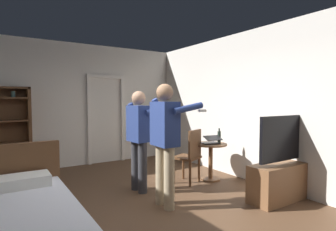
{
  "coord_description": "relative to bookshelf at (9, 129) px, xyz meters",
  "views": [
    {
      "loc": [
        -1.53,
        -3.08,
        1.54
      ],
      "look_at": [
        0.79,
        0.52,
        1.29
      ],
      "focal_mm": 29.07,
      "sensor_mm": 36.0,
      "label": 1
    }
  ],
  "objects": [
    {
      "name": "tv_flatscreen",
      "position": [
        3.51,
        -3.72,
        -0.59
      ],
      "size": [
        1.28,
        0.4,
        1.3
      ],
      "color": "brown",
      "rests_on": "ground_plane"
    },
    {
      "name": "person_striped_shirt",
      "position": [
        1.8,
        -2.19,
        0.0
      ],
      "size": [
        0.72,
        0.55,
        1.68
      ],
      "color": "#333338",
      "rests_on": "ground_plane"
    },
    {
      "name": "wooden_chair",
      "position": [
        2.77,
        -2.31,
        -0.42
      ],
      "size": [
        0.55,
        0.55,
        0.99
      ],
      "color": "brown",
      "rests_on": "ground_plane"
    },
    {
      "name": "suitcase_small",
      "position": [
        0.42,
        -1.07,
        -0.77
      ],
      "size": [
        0.54,
        0.44,
        0.39
      ],
      "primitive_type": "cube",
      "rotation": [
        0.0,
        0.0,
        -0.23
      ],
      "color": "#4C1919",
      "rests_on": "ground_plane"
    },
    {
      "name": "side_table",
      "position": [
        3.23,
        -2.35,
        -0.49
      ],
      "size": [
        0.61,
        0.61,
        0.7
      ],
      "color": "brown",
      "rests_on": "ground_plane"
    },
    {
      "name": "bookshelf",
      "position": [
        0.0,
        0.0,
        0.0
      ],
      "size": [
        0.8,
        0.32,
        1.79
      ],
      "color": "brown",
      "rests_on": "ground_plane"
    },
    {
      "name": "doorway_frame",
      "position": [
        2.07,
        0.15,
        0.26
      ],
      "size": [
        0.93,
        0.08,
        2.13
      ],
      "color": "white",
      "rests_on": "ground_plane"
    },
    {
      "name": "wall_back",
      "position": [
        1.3,
        0.23,
        0.45
      ],
      "size": [
        5.27,
        0.12,
        2.83
      ],
      "primitive_type": "cube",
      "color": "silver",
      "rests_on": "ground_plane"
    },
    {
      "name": "wall_right",
      "position": [
        3.87,
        -3.15,
        0.45
      ],
      "size": [
        0.12,
        6.88,
        2.83
      ],
      "primitive_type": "cube",
      "color": "silver",
      "rests_on": "ground_plane"
    },
    {
      "name": "bottle_on_table",
      "position": [
        3.37,
        -2.43,
        -0.14
      ],
      "size": [
        0.06,
        0.06,
        0.29
      ],
      "color": "#28332C",
      "rests_on": "side_table"
    },
    {
      "name": "ground_plane",
      "position": [
        1.3,
        -3.15,
        -0.96
      ],
      "size": [
        7.3,
        7.3,
        0.0
      ],
      "primitive_type": "plane",
      "color": "brown"
    },
    {
      "name": "suitcase_dark",
      "position": [
        0.19,
        -1.18,
        -0.81
      ],
      "size": [
        0.54,
        0.35,
        0.31
      ],
      "primitive_type": "cube",
      "rotation": [
        0.0,
        0.0,
        0.03
      ],
      "color": "black",
      "rests_on": "ground_plane"
    },
    {
      "name": "person_blue_shirt",
      "position": [
        1.81,
        -2.98,
        0.06
      ],
      "size": [
        0.66,
        0.56,
        1.76
      ],
      "color": "tan",
      "rests_on": "ground_plane"
    },
    {
      "name": "laptop",
      "position": [
        3.19,
        -2.39,
        -0.21
      ],
      "size": [
        0.38,
        0.38,
        0.16
      ],
      "color": "black",
      "rests_on": "side_table"
    }
  ]
}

